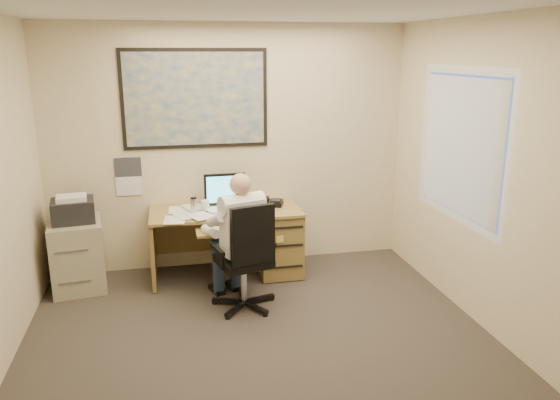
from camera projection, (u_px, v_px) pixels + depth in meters
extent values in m
cube|color=#37302A|center=(269.00, 365.00, 4.31)|extent=(4.00, 4.50, 0.00)
cube|color=white|center=(266.00, 4.00, 3.60)|extent=(4.00, 4.50, 0.00)
cube|color=beige|center=(230.00, 148.00, 6.08)|extent=(4.00, 0.00, 2.70)
cube|color=beige|center=(393.00, 374.00, 1.83)|extent=(4.00, 0.00, 2.70)
cube|color=beige|center=(513.00, 187.00, 4.36)|extent=(0.00, 4.50, 2.70)
cube|color=#A18545|center=(225.00, 211.00, 5.86)|extent=(1.60, 0.75, 0.03)
cube|color=olive|center=(278.00, 240.00, 6.08)|extent=(0.45, 0.70, 0.70)
cube|color=olive|center=(153.00, 249.00, 5.80)|extent=(0.04, 0.70, 0.70)
cube|color=olive|center=(222.00, 226.00, 6.26)|extent=(1.55, 0.03, 0.55)
cylinder|color=black|center=(225.00, 205.00, 6.00)|extent=(0.18, 0.18, 0.02)
cube|color=black|center=(225.00, 189.00, 5.93)|extent=(0.45, 0.05, 0.34)
cube|color=#55C7E8|center=(225.00, 189.00, 5.91)|extent=(0.40, 0.01, 0.29)
cube|color=#A18545|center=(224.00, 231.00, 5.44)|extent=(0.55, 0.30, 0.02)
cube|color=beige|center=(224.00, 229.00, 5.44)|extent=(0.43, 0.14, 0.02)
cube|color=black|center=(273.00, 203.00, 6.01)|extent=(0.26, 0.25, 0.05)
cylinder|color=silver|center=(194.00, 206.00, 5.69)|extent=(0.07, 0.07, 0.16)
cylinder|color=white|center=(205.00, 205.00, 5.82)|extent=(0.09, 0.09, 0.11)
cube|color=white|center=(183.00, 211.00, 5.77)|extent=(0.60, 0.56, 0.02)
cube|color=#1E4C93|center=(195.00, 99.00, 5.84)|extent=(1.56, 0.03, 1.06)
cube|color=white|center=(129.00, 177.00, 5.91)|extent=(0.28, 0.01, 0.42)
cube|color=#A6A186|center=(78.00, 255.00, 5.65)|extent=(0.59, 0.68, 0.72)
cube|color=black|center=(73.00, 211.00, 5.52)|extent=(0.46, 0.41, 0.23)
cube|color=white|center=(71.00, 198.00, 5.46)|extent=(0.32, 0.26, 0.05)
cylinder|color=silver|center=(244.00, 282.00, 5.24)|extent=(0.06, 0.06, 0.40)
cube|color=black|center=(243.00, 261.00, 5.19)|extent=(0.56, 0.56, 0.07)
cube|color=black|center=(240.00, 236.00, 4.88)|extent=(0.42, 0.17, 0.55)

